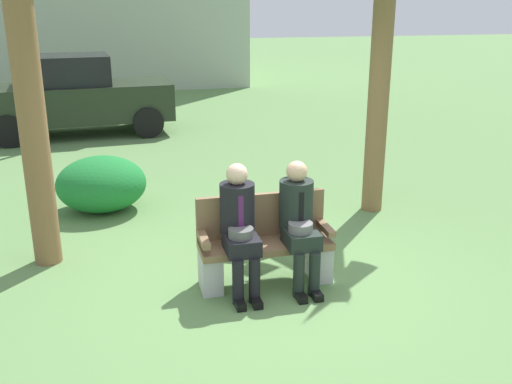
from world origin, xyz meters
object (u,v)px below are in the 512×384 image
Objects in this scene: shrub_mid_lawn at (250,219)px; shrub_near_bench at (101,184)px; park_bench at (264,245)px; seated_man_left at (239,223)px; seated_man_right at (299,218)px; street_lamp at (24,34)px; parked_car_near at (75,96)px.

shrub_near_bench is at bearing 137.57° from shrub_mid_lawn.
shrub_near_bench is at bearing 121.91° from park_bench.
seated_man_right is (0.60, -0.00, -0.01)m from seated_man_left.
park_bench is 0.46m from seated_man_right.
street_lamp is at bearing 118.64° from shrub_mid_lawn.
park_bench is 0.44m from seated_man_left.
park_bench is 7.92m from parked_car_near.
park_bench is 1.44× the size of shrub_mid_lawn.
park_bench is at bearing -74.23° from parked_car_near.
parked_car_near is at bearing 96.09° from shrub_near_bench.
shrub_near_bench is at bearing -83.91° from parked_car_near.
seated_man_left is at bearing -68.55° from street_lamp.
parked_car_near is at bearing 103.57° from seated_man_left.
seated_man_right is 7.44m from street_lamp.
street_lamp reaches higher than shrub_mid_lawn.
street_lamp is at bearing 115.83° from seated_man_right.
parked_car_near is (-1.87, 7.74, 0.13)m from seated_man_left.
shrub_mid_lawn is 0.23× the size of parked_car_near.
park_bench is 7.26m from street_lamp.
street_lamp is (-2.95, 5.40, 1.87)m from shrub_mid_lawn.
parked_car_near is (-2.47, 7.74, 0.13)m from seated_man_right.
shrub_near_bench is (-1.61, 2.59, -0.02)m from park_bench.
seated_man_right is 0.31× the size of parked_car_near.
seated_man_left is 0.60m from seated_man_right.
shrub_near_bench is at bearing 116.11° from seated_man_left.
shrub_near_bench is 2.31m from shrub_mid_lawn.
street_lamp reaches higher than seated_man_left.
street_lamp reaches higher than seated_man_right.
street_lamp reaches higher than park_bench.
shrub_near_bench is (-1.33, 2.72, -0.34)m from seated_man_left.
seated_man_left is at bearing 179.85° from seated_man_right.
seated_man_right is 3.35m from shrub_near_bench.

